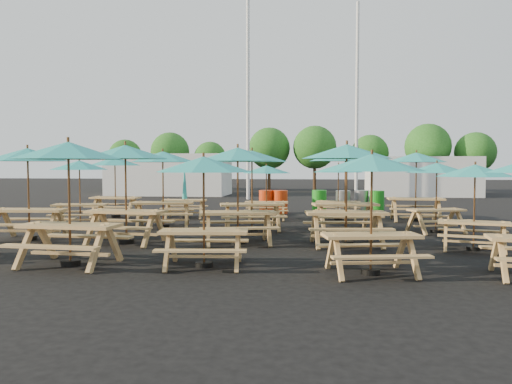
# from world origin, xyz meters

# --- Properties ---
(ground) EXTENTS (120.00, 120.00, 0.00)m
(ground) POSITION_xyz_m (0.00, 0.00, 0.00)
(ground) COLOR black
(ground) RESTS_ON ground
(picnic_unit_1) EXTENTS (2.40, 2.40, 2.49)m
(picnic_unit_1) POSITION_xyz_m (-5.64, -2.89, 2.15)
(picnic_unit_1) COLOR #AD7F4D
(picnic_unit_1) RESTS_ON ground
(picnic_unit_2) EXTENTS (2.29, 2.29, 2.19)m
(picnic_unit_2) POSITION_xyz_m (-5.71, 0.19, 1.89)
(picnic_unit_2) COLOR #AD7F4D
(picnic_unit_2) RESTS_ON ground
(picnic_unit_3) EXTENTS (2.12, 2.12, 2.36)m
(picnic_unit_3) POSITION_xyz_m (-5.69, 3.04, 2.04)
(picnic_unit_3) COLOR #AD7F4D
(picnic_unit_3) RESTS_ON ground
(picnic_unit_4) EXTENTS (2.34, 2.34, 2.50)m
(picnic_unit_4) POSITION_xyz_m (-2.83, -6.06, 2.15)
(picnic_unit_4) COLOR #AD7F4D
(picnic_unit_4) RESTS_ON ground
(picnic_unit_5) EXTENTS (2.45, 2.45, 2.55)m
(picnic_unit_5) POSITION_xyz_m (-2.80, -3.16, 2.20)
(picnic_unit_5) COLOR #AD7F4D
(picnic_unit_5) RESTS_ON ground
(picnic_unit_6) EXTENTS (2.62, 2.62, 2.49)m
(picnic_unit_6) POSITION_xyz_m (-2.87, 0.18, 2.15)
(picnic_unit_6) COLOR #AD7F4D
(picnic_unit_6) RESTS_ON ground
(picnic_unit_7) EXTENTS (1.82, 1.63, 2.12)m
(picnic_unit_7) POSITION_xyz_m (-2.95, 3.11, 0.87)
(picnic_unit_7) COLOR #AD7F4D
(picnic_unit_7) RESTS_ON ground
(picnic_unit_8) EXTENTS (2.14, 2.14, 2.20)m
(picnic_unit_8) POSITION_xyz_m (-0.13, -5.89, 1.90)
(picnic_unit_8) COLOR #AD7F4D
(picnic_unit_8) RESTS_ON ground
(picnic_unit_9) EXTENTS (2.61, 2.61, 2.48)m
(picnic_unit_9) POSITION_xyz_m (0.07, -2.89, 2.14)
(picnic_unit_9) COLOR #AD7F4D
(picnic_unit_9) RESTS_ON ground
(picnic_unit_10) EXTENTS (2.63, 2.63, 2.49)m
(picnic_unit_10) POSITION_xyz_m (0.08, -0.21, 2.15)
(picnic_unit_10) COLOR #AD7F4D
(picnic_unit_10) RESTS_ON ground
(picnic_unit_11) EXTENTS (1.93, 1.93, 2.03)m
(picnic_unit_11) POSITION_xyz_m (0.22, 2.82, 1.75)
(picnic_unit_11) COLOR #AD7F4D
(picnic_unit_11) RESTS_ON ground
(picnic_unit_12) EXTENTS (2.31, 2.31, 2.23)m
(picnic_unit_12) POSITION_xyz_m (3.06, -6.15, 1.92)
(picnic_unit_12) COLOR #AD7F4D
(picnic_unit_12) RESTS_ON ground
(picnic_unit_13) EXTENTS (2.51, 2.51, 2.55)m
(picnic_unit_13) POSITION_xyz_m (2.80, -2.86, 2.20)
(picnic_unit_13) COLOR #AD7F4D
(picnic_unit_13) RESTS_ON ground
(picnic_unit_14) EXTENTS (2.56, 2.56, 2.52)m
(picnic_unit_14) POSITION_xyz_m (2.94, 0.08, 2.17)
(picnic_unit_14) COLOR #AD7F4D
(picnic_unit_14) RESTS_ON ground
(picnic_unit_15) EXTENTS (1.97, 1.97, 2.07)m
(picnic_unit_15) POSITION_xyz_m (2.86, 3.19, 1.78)
(picnic_unit_15) COLOR #AD7F4D
(picnic_unit_15) RESTS_ON ground
(picnic_unit_17) EXTENTS (2.18, 2.18, 2.05)m
(picnic_unit_17) POSITION_xyz_m (5.75, -3.21, 1.77)
(picnic_unit_17) COLOR #AD7F4D
(picnic_unit_17) RESTS_ON ground
(picnic_unit_18) EXTENTS (2.35, 2.35, 2.11)m
(picnic_unit_18) POSITION_xyz_m (5.62, -0.04, 1.82)
(picnic_unit_18) COLOR #AD7F4D
(picnic_unit_18) RESTS_ON ground
(picnic_unit_19) EXTENTS (2.26, 2.26, 2.50)m
(picnic_unit_19) POSITION_xyz_m (5.63, 3.11, 2.16)
(picnic_unit_19) COLOR #AD7F4D
(picnic_unit_19) RESTS_ON ground
(waste_bin_0) EXTENTS (0.61, 0.61, 0.97)m
(waste_bin_0) POSITION_xyz_m (-0.04, 5.36, 0.49)
(waste_bin_0) COLOR red
(waste_bin_0) RESTS_ON ground
(waste_bin_1) EXTENTS (0.61, 0.61, 0.97)m
(waste_bin_1) POSITION_xyz_m (0.57, 5.32, 0.49)
(waste_bin_1) COLOR red
(waste_bin_1) RESTS_ON ground
(waste_bin_2) EXTENTS (0.61, 0.61, 0.97)m
(waste_bin_2) POSITION_xyz_m (2.18, 5.70, 0.49)
(waste_bin_2) COLOR #188819
(waste_bin_2) RESTS_ON ground
(waste_bin_3) EXTENTS (0.61, 0.61, 0.97)m
(waste_bin_3) POSITION_xyz_m (3.16, 5.50, 0.49)
(waste_bin_3) COLOR gray
(waste_bin_3) RESTS_ON ground
(waste_bin_4) EXTENTS (0.61, 0.61, 0.97)m
(waste_bin_4) POSITION_xyz_m (3.94, 5.81, 0.49)
(waste_bin_4) COLOR gray
(waste_bin_4) RESTS_ON ground
(waste_bin_5) EXTENTS (0.61, 0.61, 0.97)m
(waste_bin_5) POSITION_xyz_m (4.54, 5.54, 0.49)
(waste_bin_5) COLOR #188819
(waste_bin_5) RESTS_ON ground
(mast_0) EXTENTS (0.20, 0.20, 12.00)m
(mast_0) POSITION_xyz_m (-2.00, 14.00, 6.00)
(mast_0) COLOR silver
(mast_0) RESTS_ON ground
(mast_1) EXTENTS (0.20, 0.20, 12.00)m
(mast_1) POSITION_xyz_m (4.50, 16.00, 6.00)
(mast_1) COLOR silver
(mast_1) RESTS_ON ground
(event_tent_0) EXTENTS (8.00, 4.00, 2.80)m
(event_tent_0) POSITION_xyz_m (-8.00, 18.00, 1.40)
(event_tent_0) COLOR silver
(event_tent_0) RESTS_ON ground
(event_tent_1) EXTENTS (7.00, 4.00, 2.60)m
(event_tent_1) POSITION_xyz_m (9.00, 19.00, 1.30)
(event_tent_1) COLOR silver
(event_tent_1) RESTS_ON ground
(tree_0) EXTENTS (2.80, 2.80, 4.24)m
(tree_0) POSITION_xyz_m (-14.07, 25.25, 2.83)
(tree_0) COLOR #382314
(tree_0) RESTS_ON ground
(tree_1) EXTENTS (3.11, 3.11, 4.72)m
(tree_1) POSITION_xyz_m (-9.74, 23.90, 3.15)
(tree_1) COLOR #382314
(tree_1) RESTS_ON ground
(tree_2) EXTENTS (2.59, 2.59, 3.93)m
(tree_2) POSITION_xyz_m (-6.39, 23.65, 2.62)
(tree_2) COLOR #382314
(tree_2) RESTS_ON ground
(tree_3) EXTENTS (3.36, 3.36, 5.09)m
(tree_3) POSITION_xyz_m (-1.75, 24.72, 3.41)
(tree_3) COLOR #382314
(tree_3) RESTS_ON ground
(tree_4) EXTENTS (3.41, 3.41, 5.17)m
(tree_4) POSITION_xyz_m (1.90, 24.26, 3.46)
(tree_4) COLOR #382314
(tree_4) RESTS_ON ground
(tree_5) EXTENTS (2.94, 2.94, 4.45)m
(tree_5) POSITION_xyz_m (6.22, 24.67, 2.97)
(tree_5) COLOR #382314
(tree_5) RESTS_ON ground
(tree_6) EXTENTS (3.38, 3.38, 5.13)m
(tree_6) POSITION_xyz_m (10.23, 22.90, 3.43)
(tree_6) COLOR #382314
(tree_6) RESTS_ON ground
(tree_7) EXTENTS (2.95, 2.95, 4.48)m
(tree_7) POSITION_xyz_m (13.63, 22.92, 2.99)
(tree_7) COLOR #382314
(tree_7) RESTS_ON ground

